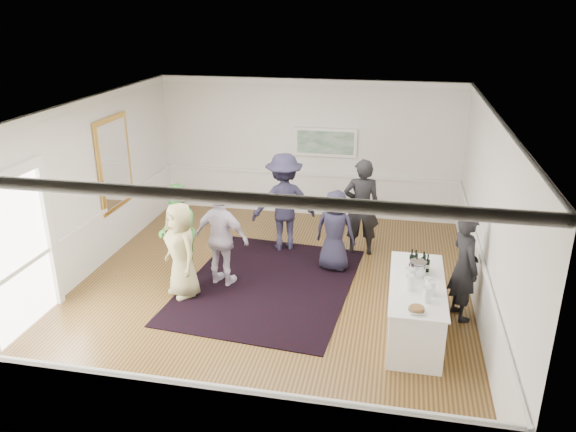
% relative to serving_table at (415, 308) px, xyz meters
% --- Properties ---
extents(floor, '(8.00, 8.00, 0.00)m').
position_rel_serving_table_xyz_m(floor, '(-2.47, 0.87, -0.44)').
color(floor, brown).
rests_on(floor, ground).
extents(ceiling, '(7.00, 8.00, 0.02)m').
position_rel_serving_table_xyz_m(ceiling, '(-2.47, 0.87, 2.76)').
color(ceiling, white).
rests_on(ceiling, wall_back).
extents(wall_left, '(0.02, 8.00, 3.20)m').
position_rel_serving_table_xyz_m(wall_left, '(-5.97, 0.87, 1.16)').
color(wall_left, white).
rests_on(wall_left, floor).
extents(wall_right, '(0.02, 8.00, 3.20)m').
position_rel_serving_table_xyz_m(wall_right, '(1.03, 0.87, 1.16)').
color(wall_right, white).
rests_on(wall_right, floor).
extents(wall_back, '(7.00, 0.02, 3.20)m').
position_rel_serving_table_xyz_m(wall_back, '(-2.47, 4.87, 1.16)').
color(wall_back, white).
rests_on(wall_back, floor).
extents(wall_front, '(7.00, 0.02, 3.20)m').
position_rel_serving_table_xyz_m(wall_front, '(-2.47, -3.13, 1.16)').
color(wall_front, white).
rests_on(wall_front, floor).
extents(wainscoting, '(7.00, 8.00, 1.00)m').
position_rel_serving_table_xyz_m(wainscoting, '(-2.47, 0.87, 0.06)').
color(wainscoting, white).
rests_on(wainscoting, floor).
extents(mirror, '(0.05, 1.25, 1.85)m').
position_rel_serving_table_xyz_m(mirror, '(-5.92, 2.17, 1.36)').
color(mirror, gold).
rests_on(mirror, wall_left).
extents(doorway, '(0.10, 1.78, 2.56)m').
position_rel_serving_table_xyz_m(doorway, '(-5.92, -1.03, 0.98)').
color(doorway, white).
rests_on(doorway, wall_left).
extents(landscape_painting, '(1.44, 0.06, 0.66)m').
position_rel_serving_table_xyz_m(landscape_painting, '(-2.07, 4.81, 1.34)').
color(landscape_painting, white).
rests_on(landscape_painting, wall_back).
extents(area_rug, '(3.18, 4.01, 0.02)m').
position_rel_serving_table_xyz_m(area_rug, '(-2.56, 1.08, -0.43)').
color(area_rug, black).
rests_on(area_rug, floor).
extents(serving_table, '(0.82, 2.14, 0.87)m').
position_rel_serving_table_xyz_m(serving_table, '(0.00, 0.00, 0.00)').
color(serving_table, white).
rests_on(serving_table, floor).
extents(bartender, '(0.64, 0.76, 1.79)m').
position_rel_serving_table_xyz_m(bartender, '(0.73, 0.65, 0.46)').
color(bartender, black).
rests_on(bartender, floor).
extents(guest_tan, '(0.97, 0.95, 1.69)m').
position_rel_serving_table_xyz_m(guest_tan, '(-3.92, 0.46, 0.41)').
color(guest_tan, tan).
rests_on(guest_tan, floor).
extents(guest_green, '(1.01, 1.08, 1.77)m').
position_rel_serving_table_xyz_m(guest_green, '(-4.25, 1.13, 0.45)').
color(guest_green, green).
rests_on(guest_green, floor).
extents(guest_lilac, '(1.12, 0.67, 1.78)m').
position_rel_serving_table_xyz_m(guest_lilac, '(-3.37, 0.99, 0.46)').
color(guest_lilac, silver).
rests_on(guest_lilac, floor).
extents(guest_dark_a, '(1.49, 1.19, 2.02)m').
position_rel_serving_table_xyz_m(guest_dark_a, '(-2.61, 2.74, 0.57)').
color(guest_dark_a, '#221F35').
rests_on(guest_dark_a, floor).
extents(guest_dark_b, '(0.77, 0.56, 1.97)m').
position_rel_serving_table_xyz_m(guest_dark_b, '(-1.06, 2.81, 0.55)').
color(guest_dark_b, black).
rests_on(guest_dark_b, floor).
extents(guest_navy, '(0.84, 0.63, 1.56)m').
position_rel_serving_table_xyz_m(guest_navy, '(-1.48, 1.99, 0.34)').
color(guest_navy, '#221F35').
rests_on(guest_navy, floor).
extents(wine_bottles, '(0.31, 0.23, 0.31)m').
position_rel_serving_table_xyz_m(wine_bottles, '(0.03, 0.46, 0.59)').
color(wine_bottles, black).
rests_on(wine_bottles, serving_table).
extents(juice_pitchers, '(0.41, 0.67, 0.24)m').
position_rel_serving_table_xyz_m(juice_pitchers, '(0.04, -0.29, 0.55)').
color(juice_pitchers, '#77A139').
rests_on(juice_pitchers, serving_table).
extents(ice_bucket, '(0.26, 0.26, 0.25)m').
position_rel_serving_table_xyz_m(ice_bucket, '(-0.00, 0.22, 0.55)').
color(ice_bucket, silver).
rests_on(ice_bucket, serving_table).
extents(nut_bowl, '(0.25, 0.25, 0.08)m').
position_rel_serving_table_xyz_m(nut_bowl, '(-0.03, -0.87, 0.47)').
color(nut_bowl, white).
rests_on(nut_bowl, serving_table).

